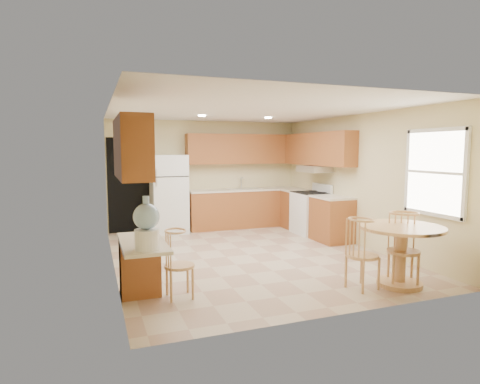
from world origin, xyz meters
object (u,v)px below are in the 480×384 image
object	(u,v)px
chair_table_b	(409,243)
chair_desk	(181,259)
chair_table_a	(367,248)
dining_table	(401,247)
refrigerator	(169,194)
water_crock	(147,226)
stove	(311,213)

from	to	relation	value
chair_table_b	chair_desk	world-z (taller)	chair_table_b
chair_desk	chair_table_a	bearing A→B (deg)	76.65
dining_table	chair_desk	distance (m)	2.93
refrigerator	dining_table	distance (m)	5.14
chair_table_b	water_crock	bearing A→B (deg)	26.41
stove	chair_desk	world-z (taller)	stove
chair_table_a	chair_table_b	bearing A→B (deg)	71.47
refrigerator	chair_desk	size ratio (longest dim) A/B	2.04
stove	chair_table_a	distance (m)	3.58
stove	chair_table_a	world-z (taller)	stove
chair_table_a	chair_table_b	xyz separation A→B (m)	(0.60, -0.08, 0.03)
stove	chair_table_b	size ratio (longest dim) A/B	1.11
refrigerator	dining_table	bearing A→B (deg)	-63.64
chair_desk	stove	bearing A→B (deg)	128.94
refrigerator	chair_table_b	world-z (taller)	refrigerator
chair_desk	water_crock	world-z (taller)	water_crock
water_crock	dining_table	bearing A→B (deg)	-1.38
chair_table_a	chair_table_b	distance (m)	0.61
chair_table_b	water_crock	size ratio (longest dim) A/B	1.70
chair_table_a	chair_table_b	size ratio (longest dim) A/B	0.95
chair_table_b	chair_desk	bearing A→B (deg)	17.52
dining_table	refrigerator	bearing A→B (deg)	116.36
refrigerator	chair_desk	xyz separation A→B (m)	(-0.60, -4.08, -0.35)
dining_table	chair_table_b	bearing A→B (deg)	-61.96
stove	water_crock	world-z (taller)	water_crock
stove	dining_table	size ratio (longest dim) A/B	0.98
refrigerator	chair_table_b	distance (m)	5.25
refrigerator	water_crock	distance (m)	4.64
dining_table	stove	bearing A→B (deg)	80.01
chair_desk	water_crock	distance (m)	0.81
stove	chair_table_b	xyz separation A→B (m)	(-0.55, -3.47, 0.13)
dining_table	chair_desk	xyz separation A→B (m)	(-2.88, 0.52, -0.02)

